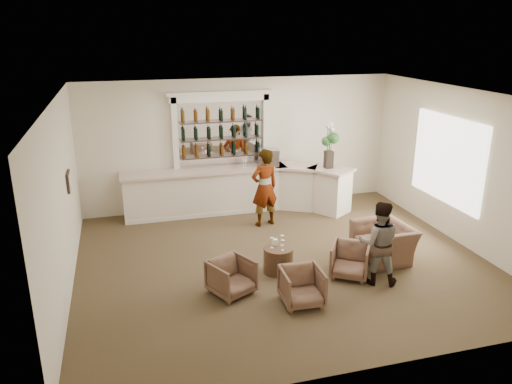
# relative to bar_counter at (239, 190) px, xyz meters

# --- Properties ---
(ground) EXTENTS (8.00, 8.00, 0.00)m
(ground) POSITION_rel_bar_counter_xyz_m (0.16, -3.00, -0.57)
(ground) COLOR #4F3E27
(ground) RESTS_ON ground
(room_shell) EXTENTS (8.04, 7.02, 3.32)m
(room_shell) POSITION_rel_bar_counter_xyz_m (0.33, -2.29, 1.77)
(room_shell) COLOR beige
(room_shell) RESTS_ON ground
(bar_counter) EXTENTS (5.72, 1.80, 1.14)m
(bar_counter) POSITION_rel_bar_counter_xyz_m (0.00, 0.00, 0.00)
(bar_counter) COLOR white
(bar_counter) RESTS_ON ground
(back_bar_alcove) EXTENTS (2.64, 0.25, 3.00)m
(back_bar_alcove) POSITION_rel_bar_counter_xyz_m (-0.34, 0.41, 1.46)
(back_bar_alcove) COLOR white
(back_bar_alcove) RESTS_ON ground
(cocktail_table) EXTENTS (0.57, 0.57, 0.50)m
(cocktail_table) POSITION_rel_bar_counter_xyz_m (-0.06, -3.42, -0.32)
(cocktail_table) COLOR brown
(cocktail_table) RESTS_ON ground
(sommelier) EXTENTS (0.76, 0.58, 1.85)m
(sommelier) POSITION_rel_bar_counter_xyz_m (0.37, -1.03, 0.35)
(sommelier) COLOR gray
(sommelier) RESTS_ON ground
(guest) EXTENTS (0.94, 0.85, 1.57)m
(guest) POSITION_rel_bar_counter_xyz_m (1.56, -4.28, 0.21)
(guest) COLOR gray
(guest) RESTS_ON ground
(armchair_left) EXTENTS (0.92, 0.93, 0.64)m
(armchair_left) POSITION_rel_bar_counter_xyz_m (-1.10, -3.98, -0.26)
(armchair_left) COLOR brown
(armchair_left) RESTS_ON ground
(armchair_center) EXTENTS (0.70, 0.72, 0.63)m
(armchair_center) POSITION_rel_bar_counter_xyz_m (-0.03, -4.63, -0.26)
(armchair_center) COLOR brown
(armchair_center) RESTS_ON ground
(armchair_right) EXTENTS (0.96, 0.96, 0.64)m
(armchair_right) POSITION_rel_bar_counter_xyz_m (1.19, -3.94, -0.25)
(armchair_right) COLOR brown
(armchair_right) RESTS_ON ground
(armchair_far) EXTENTS (1.05, 1.18, 0.73)m
(armchair_far) POSITION_rel_bar_counter_xyz_m (2.15, -3.45, -0.21)
(armchair_far) COLOR brown
(armchair_far) RESTS_ON ground
(espresso_machine) EXTENTS (0.55, 0.49, 0.43)m
(espresso_machine) POSITION_rel_bar_counter_xyz_m (0.79, 0.04, 0.78)
(espresso_machine) COLOR #ACACB0
(espresso_machine) RESTS_ON bar_counter
(flower_vase) EXTENTS (0.30, 0.30, 1.14)m
(flower_vase) POSITION_rel_bar_counter_xyz_m (2.17, -0.55, 1.21)
(flower_vase) COLOR black
(flower_vase) RESTS_ON bar_counter
(wine_glass_bar_left) EXTENTS (0.07, 0.07, 0.21)m
(wine_glass_bar_left) POSITION_rel_bar_counter_xyz_m (0.13, 0.05, 0.67)
(wine_glass_bar_left) COLOR white
(wine_glass_bar_left) RESTS_ON bar_counter
(wine_glass_bar_right) EXTENTS (0.07, 0.07, 0.21)m
(wine_glass_bar_right) POSITION_rel_bar_counter_xyz_m (0.18, 0.02, 0.67)
(wine_glass_bar_right) COLOR white
(wine_glass_bar_right) RESTS_ON bar_counter
(wine_glass_tbl_a) EXTENTS (0.07, 0.07, 0.21)m
(wine_glass_tbl_a) POSITION_rel_bar_counter_xyz_m (-0.18, -3.39, 0.03)
(wine_glass_tbl_a) COLOR white
(wine_glass_tbl_a) RESTS_ON cocktail_table
(wine_glass_tbl_b) EXTENTS (0.07, 0.07, 0.21)m
(wine_glass_tbl_b) POSITION_rel_bar_counter_xyz_m (0.04, -3.34, 0.03)
(wine_glass_tbl_b) COLOR white
(wine_glass_tbl_b) RESTS_ON cocktail_table
(wine_glass_tbl_c) EXTENTS (0.07, 0.07, 0.21)m
(wine_glass_tbl_c) POSITION_rel_bar_counter_xyz_m (-0.02, -3.55, 0.03)
(wine_glass_tbl_c) COLOR white
(wine_glass_tbl_c) RESTS_ON cocktail_table
(napkin_holder) EXTENTS (0.08, 0.08, 0.12)m
(napkin_holder) POSITION_rel_bar_counter_xyz_m (-0.08, -3.28, -0.01)
(napkin_holder) COLOR white
(napkin_holder) RESTS_ON cocktail_table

